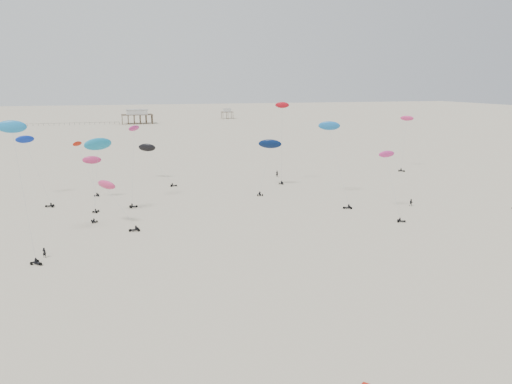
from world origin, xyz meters
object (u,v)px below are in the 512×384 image
object	(u,v)px
spectator_0	(45,257)
pavilion_main	(137,117)
rig_7	(113,194)
pavilion_small	(227,114)
rig_0	(406,132)

from	to	relation	value
spectator_0	pavilion_main	bearing A→B (deg)	-75.36
rig_7	pavilion_small	bearing A→B (deg)	-26.43
pavilion_small	rig_7	size ratio (longest dim) A/B	0.85
pavilion_main	rig_7	distance (m)	254.15
rig_0	rig_7	world-z (taller)	rig_0
pavilion_main	rig_0	bearing A→B (deg)	-70.18
pavilion_small	spectator_0	world-z (taller)	pavilion_small
rig_0	pavilion_small	bearing A→B (deg)	-116.81
rig_7	spectator_0	distance (m)	20.75
pavilion_main	rig_0	size ratio (longest dim) A/B	1.17
pavilion_small	spectator_0	size ratio (longest dim) A/B	4.52
pavilion_main	pavilion_small	bearing A→B (deg)	23.20
spectator_0	pavilion_small	bearing A→B (deg)	-87.52
pavilion_small	spectator_0	xyz separation A→B (m)	(-98.32, -299.81, -3.49)
rig_0	rig_7	distance (m)	102.70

